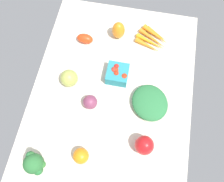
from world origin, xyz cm
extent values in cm
cube|color=beige|center=(0.00, 0.00, 1.00)|extent=(104.00, 76.00, 2.00)
ellipsoid|color=#2B733E|center=(2.61, 18.21, 4.54)|extent=(23.69, 22.99, 5.08)
cone|color=orange|center=(-28.48, 13.28, 3.32)|extent=(7.57, 13.87, 2.64)
cone|color=orange|center=(-30.86, 14.38, 3.26)|extent=(8.23, 15.90, 2.53)
cone|color=orange|center=(-33.03, 15.39, 3.27)|extent=(10.79, 15.74, 2.55)
cone|color=orange|center=(-35.60, 16.58, 3.49)|extent=(10.92, 15.05, 2.97)
cone|color=orange|center=(-36.62, 17.06, 3.04)|extent=(8.23, 11.57, 2.08)
sphere|color=orange|center=(31.72, -7.25, 5.37)|extent=(6.73, 6.73, 6.73)
ellipsoid|color=red|center=(22.68, 18.09, 6.85)|extent=(8.97, 8.97, 9.70)
sphere|color=#7C3754|center=(7.73, -8.71, 5.32)|extent=(6.65, 6.65, 6.65)
ellipsoid|color=orange|center=(-32.17, -2.73, 7.15)|extent=(8.26, 8.26, 10.30)
ellipsoid|color=red|center=(-25.82, -19.06, 4.48)|extent=(5.37, 8.64, 4.97)
cylinder|color=#9BC78B|center=(38.42, -24.76, 3.82)|extent=(2.98, 2.98, 3.63)
sphere|color=#2C6C34|center=(38.42, -24.76, 8.71)|extent=(8.19, 8.19, 8.19)
sphere|color=#2D6C33|center=(35.57, -26.37, 9.41)|extent=(3.11, 3.11, 3.11)
sphere|color=#266C34|center=(40.68, -22.39, 7.88)|extent=(3.66, 3.66, 3.66)
sphere|color=#2E6432|center=(40.39, -22.14, 7.77)|extent=(3.48, 3.48, 3.48)
sphere|color=#2B733A|center=(35.81, -26.74, 9.08)|extent=(3.75, 3.75, 3.75)
sphere|color=#30712F|center=(38.11, -21.50, 7.96)|extent=(3.04, 3.04, 3.04)
cube|color=teal|center=(-8.72, 1.01, 5.01)|extent=(10.22, 10.22, 6.02)
sphere|color=red|center=(-9.39, -0.65, 7.27)|extent=(3.32, 3.32, 3.32)
sphere|color=red|center=(-9.40, -0.48, 7.55)|extent=(2.84, 2.84, 2.84)
sphere|color=red|center=(-7.69, 0.56, 7.76)|extent=(2.46, 2.46, 2.46)
sphere|color=red|center=(-11.29, 0.02, 7.61)|extent=(2.53, 2.53, 2.53)
sphere|color=red|center=(-6.94, 4.54, 7.43)|extent=(2.86, 2.86, 2.86)
sphere|color=#A2AD4E|center=(-1.81, -20.97, 6.15)|extent=(8.29, 8.29, 8.29)
camera|label=1|loc=(40.46, 7.65, 106.50)|focal=37.65mm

